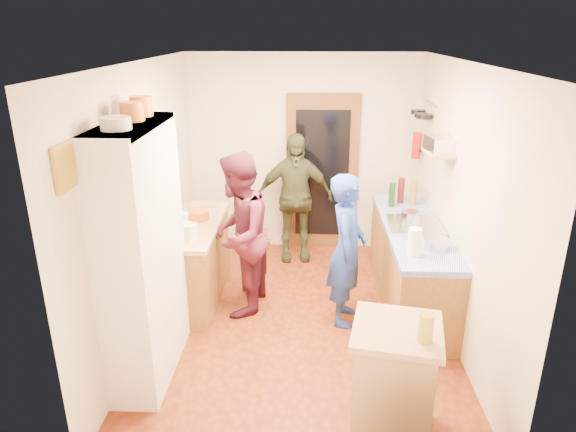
# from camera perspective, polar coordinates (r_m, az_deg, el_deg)

# --- Properties ---
(floor) EXTENTS (3.00, 4.00, 0.02)m
(floor) POSITION_cam_1_polar(r_m,az_deg,el_deg) (5.48, 1.30, -11.68)
(floor) COLOR maroon
(floor) RESTS_ON ground
(ceiling) EXTENTS (3.00, 4.00, 0.02)m
(ceiling) POSITION_cam_1_polar(r_m,az_deg,el_deg) (4.65, 1.56, 16.86)
(ceiling) COLOR silver
(ceiling) RESTS_ON ground
(wall_back) EXTENTS (3.00, 0.02, 2.60)m
(wall_back) POSITION_cam_1_polar(r_m,az_deg,el_deg) (6.84, 1.72, 6.86)
(wall_back) COLOR beige
(wall_back) RESTS_ON ground
(wall_front) EXTENTS (3.00, 0.02, 2.60)m
(wall_front) POSITION_cam_1_polar(r_m,az_deg,el_deg) (3.08, 0.72, -10.78)
(wall_front) COLOR beige
(wall_front) RESTS_ON ground
(wall_left) EXTENTS (0.02, 4.00, 2.60)m
(wall_left) POSITION_cam_1_polar(r_m,az_deg,el_deg) (5.16, -15.61, 1.58)
(wall_left) COLOR beige
(wall_left) RESTS_ON ground
(wall_right) EXTENTS (0.02, 4.00, 2.60)m
(wall_right) POSITION_cam_1_polar(r_m,az_deg,el_deg) (5.12, 18.58, 1.11)
(wall_right) COLOR beige
(wall_right) RESTS_ON ground
(door_frame) EXTENTS (0.95, 0.06, 2.10)m
(door_frame) POSITION_cam_1_polar(r_m,az_deg,el_deg) (6.87, 3.79, 4.72)
(door_frame) COLOR brown
(door_frame) RESTS_ON ground
(door_glass) EXTENTS (0.70, 0.02, 1.70)m
(door_glass) POSITION_cam_1_polar(r_m,az_deg,el_deg) (6.83, 3.80, 4.64)
(door_glass) COLOR black
(door_glass) RESTS_ON door_frame
(hutch_body) EXTENTS (0.40, 1.20, 2.20)m
(hutch_body) POSITION_cam_1_polar(r_m,az_deg,el_deg) (4.46, -15.81, -4.19)
(hutch_body) COLOR white
(hutch_body) RESTS_ON ground
(hutch_top_shelf) EXTENTS (0.40, 1.14, 0.04)m
(hutch_top_shelf) POSITION_cam_1_polar(r_m,az_deg,el_deg) (4.14, -17.24, 9.55)
(hutch_top_shelf) COLOR white
(hutch_top_shelf) RESTS_ON hutch_body
(plate_stack) EXTENTS (0.22, 0.22, 0.09)m
(plate_stack) POSITION_cam_1_polar(r_m,az_deg,el_deg) (3.89, -18.59, 9.74)
(plate_stack) COLOR white
(plate_stack) RESTS_ON hutch_top_shelf
(orange_pot_a) EXTENTS (0.18, 0.18, 0.15)m
(orange_pot_a) POSITION_cam_1_polar(r_m,az_deg,el_deg) (4.22, -16.95, 11.06)
(orange_pot_a) COLOR orange
(orange_pot_a) RESTS_ON hutch_top_shelf
(orange_pot_b) EXTENTS (0.18, 0.18, 0.16)m
(orange_pot_b) POSITION_cam_1_polar(r_m,az_deg,el_deg) (4.43, -16.00, 11.65)
(orange_pot_b) COLOR orange
(orange_pot_b) RESTS_ON hutch_top_shelf
(left_counter_base) EXTENTS (0.60, 1.40, 0.85)m
(left_counter_base) POSITION_cam_1_polar(r_m,az_deg,el_deg) (5.80, -10.57, -5.21)
(left_counter_base) COLOR olive
(left_counter_base) RESTS_ON ground
(left_counter_top) EXTENTS (0.64, 1.44, 0.05)m
(left_counter_top) POSITION_cam_1_polar(r_m,az_deg,el_deg) (5.62, -10.86, -1.07)
(left_counter_top) COLOR tan
(left_counter_top) RESTS_ON left_counter_base
(toaster) EXTENTS (0.25, 0.20, 0.16)m
(toaster) POSITION_cam_1_polar(r_m,az_deg,el_deg) (5.20, -11.40, -1.67)
(toaster) COLOR white
(toaster) RESTS_ON left_counter_top
(kettle) EXTENTS (0.19, 0.19, 0.17)m
(kettle) POSITION_cam_1_polar(r_m,az_deg,el_deg) (5.45, -11.82, -0.59)
(kettle) COLOR white
(kettle) RESTS_ON left_counter_top
(orange_bowl) EXTENTS (0.24, 0.24, 0.10)m
(orange_bowl) POSITION_cam_1_polar(r_m,az_deg,el_deg) (5.71, -9.82, 0.12)
(orange_bowl) COLOR orange
(orange_bowl) RESTS_ON left_counter_top
(chopping_board) EXTENTS (0.33, 0.26, 0.02)m
(chopping_board) POSITION_cam_1_polar(r_m,az_deg,el_deg) (6.16, -9.48, 1.28)
(chopping_board) COLOR tan
(chopping_board) RESTS_ON left_counter_top
(right_counter_base) EXTENTS (0.60, 2.20, 0.84)m
(right_counter_base) POSITION_cam_1_polar(r_m,az_deg,el_deg) (5.82, 13.39, -5.41)
(right_counter_base) COLOR olive
(right_counter_base) RESTS_ON ground
(right_counter_top) EXTENTS (0.62, 2.22, 0.06)m
(right_counter_top) POSITION_cam_1_polar(r_m,az_deg,el_deg) (5.64, 13.76, -1.29)
(right_counter_top) COLOR #1E31BC
(right_counter_top) RESTS_ON right_counter_base
(hob) EXTENTS (0.55, 0.58, 0.04)m
(hob) POSITION_cam_1_polar(r_m,az_deg,el_deg) (5.58, 13.89, -0.99)
(hob) COLOR silver
(hob) RESTS_ON right_counter_top
(pot_on_hob) EXTENTS (0.20, 0.20, 0.13)m
(pot_on_hob) POSITION_cam_1_polar(r_m,az_deg,el_deg) (5.55, 13.43, -0.12)
(pot_on_hob) COLOR silver
(pot_on_hob) RESTS_ON hob
(bottle_a) EXTENTS (0.08, 0.08, 0.29)m
(bottle_a) POSITION_cam_1_polar(r_m,az_deg,el_deg) (6.12, 11.47, 2.35)
(bottle_a) COLOR #143F14
(bottle_a) RESTS_ON right_counter_top
(bottle_b) EXTENTS (0.08, 0.08, 0.31)m
(bottle_b) POSITION_cam_1_polar(r_m,az_deg,el_deg) (6.28, 12.44, 2.83)
(bottle_b) COLOR #591419
(bottle_b) RESTS_ON right_counter_top
(bottle_c) EXTENTS (0.08, 0.08, 0.30)m
(bottle_c) POSITION_cam_1_polar(r_m,az_deg,el_deg) (6.23, 13.75, 2.53)
(bottle_c) COLOR olive
(bottle_c) RESTS_ON right_counter_top
(paper_towel) EXTENTS (0.13, 0.13, 0.27)m
(paper_towel) POSITION_cam_1_polar(r_m,az_deg,el_deg) (4.84, 13.86, -2.85)
(paper_towel) COLOR white
(paper_towel) RESTS_ON right_counter_top
(mixing_bowl) EXTENTS (0.27, 0.27, 0.09)m
(mixing_bowl) POSITION_cam_1_polar(r_m,az_deg,el_deg) (5.09, 16.17, -2.98)
(mixing_bowl) COLOR silver
(mixing_bowl) RESTS_ON right_counter_top
(island_base) EXTENTS (0.64, 0.64, 0.86)m
(island_base) POSITION_cam_1_polar(r_m,az_deg,el_deg) (4.02, 11.58, -17.84)
(island_base) COLOR tan
(island_base) RESTS_ON ground
(island_top) EXTENTS (0.73, 0.73, 0.05)m
(island_top) POSITION_cam_1_polar(r_m,az_deg,el_deg) (3.76, 12.07, -12.36)
(island_top) COLOR tan
(island_top) RESTS_ON island_base
(cutting_board) EXTENTS (0.40, 0.34, 0.02)m
(cutting_board) POSITION_cam_1_polar(r_m,az_deg,el_deg) (3.80, 11.34, -11.78)
(cutting_board) COLOR white
(cutting_board) RESTS_ON island_top
(oil_jar) EXTENTS (0.12, 0.12, 0.20)m
(oil_jar) POSITION_cam_1_polar(r_m,az_deg,el_deg) (3.60, 15.07, -11.88)
(oil_jar) COLOR #AD9E2D
(oil_jar) RESTS_ON island_top
(pan_rail) EXTENTS (0.02, 0.65, 0.02)m
(pan_rail) POSITION_cam_1_polar(r_m,az_deg,el_deg) (6.38, 15.27, 12.05)
(pan_rail) COLOR silver
(pan_rail) RESTS_ON wall_right
(pan_hang_a) EXTENTS (0.18, 0.18, 0.05)m
(pan_hang_a) POSITION_cam_1_polar(r_m,az_deg,el_deg) (6.22, 14.95, 10.66)
(pan_hang_a) COLOR black
(pan_hang_a) RESTS_ON pan_rail
(pan_hang_b) EXTENTS (0.16, 0.16, 0.05)m
(pan_hang_b) POSITION_cam_1_polar(r_m,az_deg,el_deg) (6.41, 14.57, 10.79)
(pan_hang_b) COLOR black
(pan_hang_b) RESTS_ON pan_rail
(pan_hang_c) EXTENTS (0.17, 0.17, 0.05)m
(pan_hang_c) POSITION_cam_1_polar(r_m,az_deg,el_deg) (6.60, 14.23, 11.17)
(pan_hang_c) COLOR black
(pan_hang_c) RESTS_ON pan_rail
(wall_shelf) EXTENTS (0.26, 0.42, 0.03)m
(wall_shelf) POSITION_cam_1_polar(r_m,az_deg,el_deg) (5.39, 16.37, 6.73)
(wall_shelf) COLOR tan
(wall_shelf) RESTS_ON wall_right
(radio) EXTENTS (0.26, 0.33, 0.15)m
(radio) POSITION_cam_1_polar(r_m,az_deg,el_deg) (5.37, 16.46, 7.67)
(radio) COLOR silver
(radio) RESTS_ON wall_shelf
(ext_bracket) EXTENTS (0.06, 0.10, 0.04)m
(ext_bracket) POSITION_cam_1_polar(r_m,az_deg,el_deg) (6.65, 14.56, 7.16)
(ext_bracket) COLOR black
(ext_bracket) RESTS_ON wall_right
(fire_extinguisher) EXTENTS (0.11, 0.11, 0.32)m
(fire_extinguisher) POSITION_cam_1_polar(r_m,az_deg,el_deg) (6.63, 14.09, 7.60)
(fire_extinguisher) COLOR red
(fire_extinguisher) RESTS_ON wall_right
(picture_frame) EXTENTS (0.03, 0.25, 0.30)m
(picture_frame) POSITION_cam_1_polar(r_m,az_deg,el_deg) (3.56, -23.62, 4.97)
(picture_frame) COLOR gold
(picture_frame) RESTS_ON wall_left
(person_hob) EXTENTS (0.47, 0.63, 1.58)m
(person_hob) POSITION_cam_1_polar(r_m,az_deg,el_deg) (5.15, 6.87, -3.90)
(person_hob) COLOR #203E9D
(person_hob) RESTS_ON ground
(person_left) EXTENTS (0.76, 0.92, 1.73)m
(person_left) POSITION_cam_1_polar(r_m,az_deg,el_deg) (5.36, -5.09, -1.95)
(person_left) COLOR #4D172A
(person_left) RESTS_ON ground
(person_back) EXTENTS (1.01, 0.50, 1.67)m
(person_back) POSITION_cam_1_polar(r_m,az_deg,el_deg) (6.56, 0.81, 2.06)
(person_back) COLOR #363B24
(person_back) RESTS_ON ground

